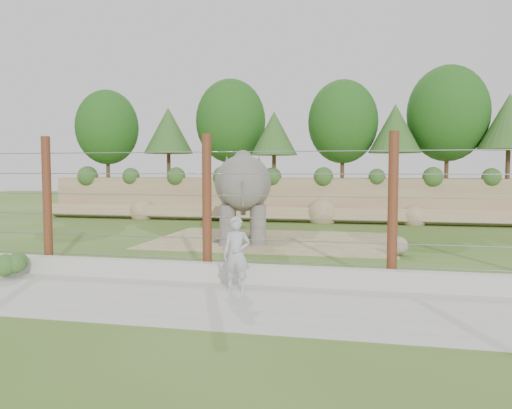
% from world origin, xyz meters
% --- Properties ---
extents(ground, '(90.00, 90.00, 0.00)m').
position_xyz_m(ground, '(0.00, 0.00, 0.00)').
color(ground, '#39601B').
rests_on(ground, ground).
extents(back_embankment, '(30.00, 5.52, 8.77)m').
position_xyz_m(back_embankment, '(0.59, 12.68, 3.97)').
color(back_embankment, '#977755').
rests_on(back_embankment, ground).
extents(dirt_patch, '(10.00, 7.00, 0.02)m').
position_xyz_m(dirt_patch, '(0.50, 3.00, 0.01)').
color(dirt_patch, '#8E7857').
rests_on(dirt_patch, ground).
extents(drain_grate, '(1.00, 0.60, 0.03)m').
position_xyz_m(drain_grate, '(-1.31, 2.10, 0.04)').
color(drain_grate, '#262628').
rests_on(drain_grate, dirt_patch).
extents(elephant, '(3.04, 5.02, 3.79)m').
position_xyz_m(elephant, '(-0.64, 2.38, 1.90)').
color(elephant, '#67605B').
rests_on(elephant, ground).
extents(stone_ball, '(0.65, 0.65, 0.65)m').
position_xyz_m(stone_ball, '(5.50, 0.26, 0.35)').
color(stone_ball, gray).
rests_on(stone_ball, dirt_patch).
extents(retaining_wall, '(26.00, 0.35, 0.50)m').
position_xyz_m(retaining_wall, '(0.00, -5.00, 0.25)').
color(retaining_wall, beige).
rests_on(retaining_wall, ground).
extents(walkway, '(26.00, 4.00, 0.01)m').
position_xyz_m(walkway, '(0.00, -7.00, 0.01)').
color(walkway, beige).
rests_on(walkway, ground).
extents(barrier_fence, '(20.26, 0.26, 4.00)m').
position_xyz_m(barrier_fence, '(0.00, -4.50, 2.00)').
color(barrier_fence, '#552F19').
rests_on(barrier_fence, ground).
extents(walkway_shrub, '(0.69, 0.69, 0.69)m').
position_xyz_m(walkway_shrub, '(-5.31, -5.80, 0.36)').
color(walkway_shrub, '#2A5B22').
rests_on(walkway_shrub, walkway).
extents(zookeeper, '(0.70, 0.48, 1.86)m').
position_xyz_m(zookeeper, '(1.23, -6.02, 0.94)').
color(zookeeper, silver).
rests_on(zookeeper, walkway).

